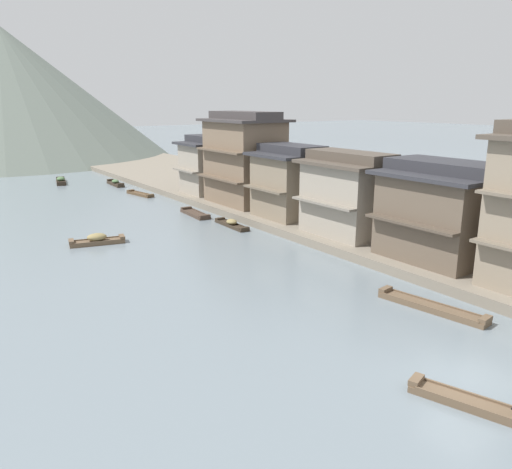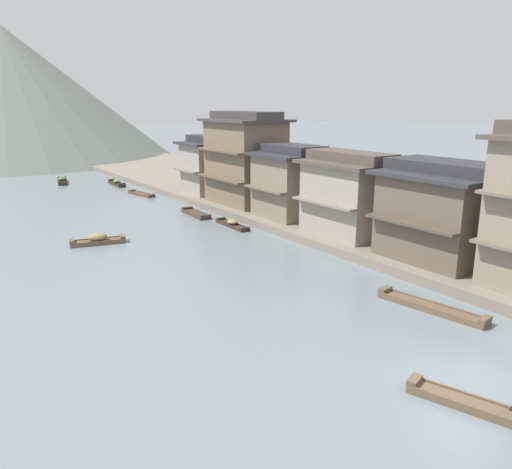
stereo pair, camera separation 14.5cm
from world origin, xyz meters
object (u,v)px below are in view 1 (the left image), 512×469
boat_foreground_poled (477,405)px  boat_upstream_distant (431,307)px  boat_moored_second (61,181)px  house_waterfront_end (211,165)px  boat_moored_far (97,240)px  boat_midriver_upstream (115,183)px  house_waterfront_tall (349,194)px  boat_midriver_drifting (140,194)px  house_waterfront_narrow (291,182)px  boat_moored_nearest (195,214)px  house_waterfront_far (244,159)px  boat_moored_third (232,224)px  house_waterfront_second (443,211)px

boat_foreground_poled → boat_upstream_distant: size_ratio=0.80×
boat_moored_second → house_waterfront_end: 23.15m
boat_moored_second → boat_moored_far: bearing=-99.7°
house_waterfront_end → boat_midriver_upstream: bearing=111.7°
boat_foreground_poled → house_waterfront_tall: (11.66, 18.28, 3.47)m
boat_upstream_distant → house_waterfront_end: bearing=79.4°
boat_moored_far → boat_foreground_poled: bearing=-81.7°
boat_moored_far → boat_midriver_drifting: boat_moored_far is taller
house_waterfront_narrow → house_waterfront_end: 14.30m
boat_moored_nearest → boat_foreground_poled: bearing=-101.2°
boat_midriver_upstream → house_waterfront_far: size_ratio=0.52×
boat_moored_third → house_waterfront_end: 14.00m
boat_moored_second → boat_foreground_poled: bearing=-91.2°
boat_midriver_upstream → boat_upstream_distant: size_ratio=0.78×
boat_moored_nearest → house_waterfront_end: (5.67, 6.94, 3.49)m
boat_moored_far → boat_upstream_distant: (10.07, -21.93, -0.15)m
boat_moored_second → house_waterfront_tall: bearing=-76.0°
house_waterfront_second → boat_moored_third: bearing=107.7°
house_waterfront_narrow → house_waterfront_end: same height
house_waterfront_second → boat_moored_far: bearing=132.9°
boat_moored_third → house_waterfront_second: (5.30, -16.64, 3.41)m
boat_upstream_distant → boat_midriver_drifting: bearing=89.4°
house_waterfront_far → boat_moored_far: bearing=-164.4°
boat_moored_third → boat_moored_nearest: bearing=95.1°
house_waterfront_second → house_waterfront_tall: bearing=94.9°
boat_moored_far → boat_midriver_upstream: (10.60, 25.88, -0.05)m
boat_moored_second → boat_moored_third: (5.73, -32.70, -0.07)m
house_waterfront_second → house_waterfront_end: size_ratio=1.10×
boat_moored_third → house_waterfront_tall: (4.64, -8.98, 3.41)m
house_waterfront_far → house_waterfront_end: 7.15m
boat_moored_nearest → boat_moored_second: bearing=100.9°
boat_midriver_upstream → house_waterfront_narrow: bearing=-79.3°
house_waterfront_second → house_waterfront_far: bearing=90.9°
boat_midriver_upstream → house_waterfront_narrow: 29.36m
house_waterfront_tall → boat_foreground_poled: bearing=-122.5°
boat_moored_nearest → boat_moored_second: size_ratio=0.88×
boat_moored_nearest → house_waterfront_end: house_waterfront_end is taller
boat_upstream_distant → house_waterfront_end: size_ratio=0.88×
boat_upstream_distant → house_waterfront_end: house_waterfront_end is taller
boat_moored_third → boat_midriver_drifting: (-0.68, 18.45, -0.09)m
boat_upstream_distant → house_waterfront_far: house_waterfront_far is taller
boat_midriver_upstream → boat_moored_nearest: bearing=-89.9°
boat_moored_nearest → boat_moored_third: size_ratio=1.01×
house_waterfront_second → house_waterfront_far: (-0.36, 22.15, 1.30)m
boat_moored_third → house_waterfront_end: (5.17, 12.55, 3.43)m
boat_moored_nearest → house_waterfront_far: size_ratio=0.52×
boat_moored_far → house_waterfront_second: (16.43, -17.66, 3.32)m
boat_moored_second → boat_midriver_upstream: (5.20, -5.79, -0.03)m
boat_midriver_drifting → boat_upstream_distant: boat_upstream_distant is taller
boat_foreground_poled → boat_moored_far: (-4.12, 28.28, 0.15)m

